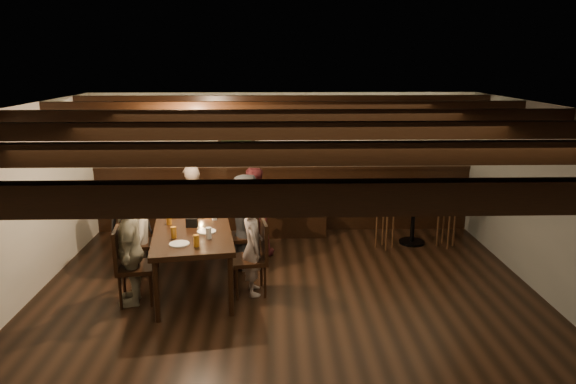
{
  "coord_description": "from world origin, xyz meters",
  "views": [
    {
      "loc": [
        -0.18,
        -5.2,
        2.94
      ],
      "look_at": [
        0.01,
        1.3,
        1.25
      ],
      "focal_mm": 32.0,
      "sensor_mm": 36.0,
      "label": 1
    }
  ],
  "objects_px": {
    "person_left_far": "(130,250)",
    "chair_right_near": "(244,247)",
    "high_top_table": "(414,204)",
    "chair_left_near": "(142,254)",
    "chair_left_far": "(135,280)",
    "person_left_near": "(138,233)",
    "chair_right_far": "(251,271)",
    "person_bench_left": "(130,223)",
    "person_bench_centre": "(192,210)",
    "person_bench_right": "(253,212)",
    "bar_stool_left": "(385,225)",
    "dining_table": "(192,230)",
    "person_right_far": "(253,247)",
    "bar_stool_right": "(446,224)",
    "person_right_near": "(246,221)"
  },
  "relations": [
    {
      "from": "person_left_far",
      "to": "chair_right_near",
      "type": "bearing_deg",
      "value": 121.47
    },
    {
      "from": "high_top_table",
      "to": "chair_left_near",
      "type": "bearing_deg",
      "value": -165.03
    },
    {
      "from": "chair_left_far",
      "to": "person_left_near",
      "type": "relative_size",
      "value": 0.81
    },
    {
      "from": "chair_right_far",
      "to": "person_bench_left",
      "type": "xyz_separation_m",
      "value": [
        -1.8,
        1.09,
        0.32
      ]
    },
    {
      "from": "person_bench_centre",
      "to": "person_bench_right",
      "type": "relative_size",
      "value": 1.03
    },
    {
      "from": "person_left_near",
      "to": "bar_stool_left",
      "type": "distance_m",
      "value": 3.77
    },
    {
      "from": "dining_table",
      "to": "bar_stool_left",
      "type": "distance_m",
      "value": 3.12
    },
    {
      "from": "chair_right_far",
      "to": "person_bench_centre",
      "type": "relative_size",
      "value": 0.68
    },
    {
      "from": "person_left_far",
      "to": "high_top_table",
      "type": "height_order",
      "value": "person_left_far"
    },
    {
      "from": "person_bench_left",
      "to": "person_right_far",
      "type": "distance_m",
      "value": 2.13
    },
    {
      "from": "chair_left_near",
      "to": "person_bench_right",
      "type": "relative_size",
      "value": 0.67
    },
    {
      "from": "chair_right_far",
      "to": "person_right_far",
      "type": "distance_m",
      "value": 0.33
    },
    {
      "from": "chair_left_near",
      "to": "bar_stool_right",
      "type": "height_order",
      "value": "bar_stool_right"
    },
    {
      "from": "person_bench_right",
      "to": "person_left_near",
      "type": "height_order",
      "value": "person_bench_right"
    },
    {
      "from": "person_bench_left",
      "to": "person_right_far",
      "type": "height_order",
      "value": "person_right_far"
    },
    {
      "from": "chair_left_near",
      "to": "person_bench_centre",
      "type": "xyz_separation_m",
      "value": [
        0.62,
        0.7,
        0.43
      ]
    },
    {
      "from": "person_left_near",
      "to": "high_top_table",
      "type": "relative_size",
      "value": 1.18
    },
    {
      "from": "chair_left_near",
      "to": "bar_stool_right",
      "type": "xyz_separation_m",
      "value": [
        4.62,
        0.95,
        0.1
      ]
    },
    {
      "from": "dining_table",
      "to": "chair_right_near",
      "type": "distance_m",
      "value": 0.96
    },
    {
      "from": "chair_left_far",
      "to": "person_left_far",
      "type": "distance_m",
      "value": 0.4
    },
    {
      "from": "person_bench_right",
      "to": "bar_stool_left",
      "type": "relative_size",
      "value": 1.34
    },
    {
      "from": "chair_left_near",
      "to": "person_right_near",
      "type": "xyz_separation_m",
      "value": [
        1.45,
        0.22,
        0.41
      ]
    },
    {
      "from": "dining_table",
      "to": "person_left_near",
      "type": "bearing_deg",
      "value": 149.04
    },
    {
      "from": "high_top_table",
      "to": "person_right_far",
      "type": "bearing_deg",
      "value": -145.07
    },
    {
      "from": "person_bench_left",
      "to": "person_right_far",
      "type": "bearing_deg",
      "value": 140.71
    },
    {
      "from": "chair_right_near",
      "to": "person_right_far",
      "type": "relative_size",
      "value": 0.77
    },
    {
      "from": "chair_left_far",
      "to": "chair_right_far",
      "type": "height_order",
      "value": "chair_left_far"
    },
    {
      "from": "person_right_far",
      "to": "person_bench_right",
      "type": "bearing_deg",
      "value": -6.34
    },
    {
      "from": "person_bench_left",
      "to": "person_bench_right",
      "type": "height_order",
      "value": "person_bench_right"
    },
    {
      "from": "high_top_table",
      "to": "person_right_near",
      "type": "bearing_deg",
      "value": -161.74
    },
    {
      "from": "person_bench_left",
      "to": "person_left_near",
      "type": "distance_m",
      "value": 0.47
    },
    {
      "from": "chair_left_near",
      "to": "chair_right_far",
      "type": "bearing_deg",
      "value": 57.99
    },
    {
      "from": "chair_left_far",
      "to": "person_right_near",
      "type": "height_order",
      "value": "person_right_near"
    },
    {
      "from": "chair_right_near",
      "to": "person_bench_left",
      "type": "xyz_separation_m",
      "value": [
        -1.67,
        0.2,
        0.32
      ]
    },
    {
      "from": "person_bench_centre",
      "to": "bar_stool_right",
      "type": "xyz_separation_m",
      "value": [
        4.0,
        0.25,
        -0.33
      ]
    },
    {
      "from": "person_bench_left",
      "to": "person_right_near",
      "type": "height_order",
      "value": "person_right_near"
    },
    {
      "from": "person_right_near",
      "to": "dining_table",
      "type": "bearing_deg",
      "value": 120.96
    },
    {
      "from": "chair_right_near",
      "to": "dining_table",
      "type": "bearing_deg",
      "value": 122.0
    },
    {
      "from": "chair_right_near",
      "to": "high_top_table",
      "type": "xyz_separation_m",
      "value": [
        2.7,
        0.89,
        0.37
      ]
    },
    {
      "from": "person_bench_centre",
      "to": "person_right_far",
      "type": "relative_size",
      "value": 1.14
    },
    {
      "from": "person_bench_right",
      "to": "person_right_near",
      "type": "distance_m",
      "value": 0.47
    },
    {
      "from": "person_left_near",
      "to": "person_right_near",
      "type": "relative_size",
      "value": 0.87
    },
    {
      "from": "person_bench_left",
      "to": "person_bench_right",
      "type": "bearing_deg",
      "value": -180.0
    },
    {
      "from": "person_bench_centre",
      "to": "high_top_table",
      "type": "xyz_separation_m",
      "value": [
        3.5,
        0.4,
        -0.05
      ]
    },
    {
      "from": "chair_left_far",
      "to": "person_right_near",
      "type": "bearing_deg",
      "value": 121.47
    },
    {
      "from": "person_bench_centre",
      "to": "bar_stool_right",
      "type": "height_order",
      "value": "person_bench_centre"
    },
    {
      "from": "person_left_near",
      "to": "high_top_table",
      "type": "distance_m",
      "value": 4.3
    },
    {
      "from": "person_right_near",
      "to": "high_top_table",
      "type": "distance_m",
      "value": 2.81
    },
    {
      "from": "person_bench_right",
      "to": "person_left_far",
      "type": "relative_size",
      "value": 0.99
    },
    {
      "from": "dining_table",
      "to": "person_bench_right",
      "type": "height_order",
      "value": "person_bench_right"
    }
  ]
}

